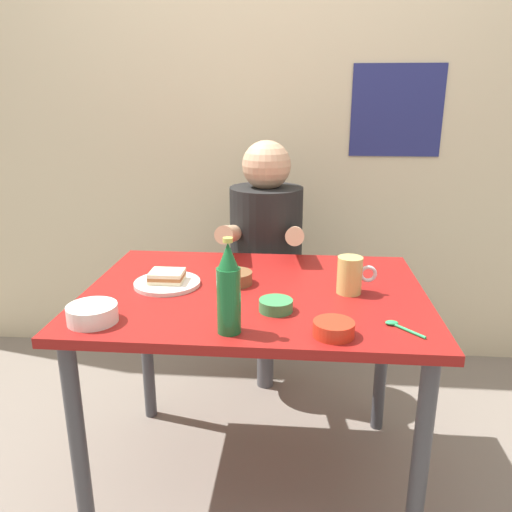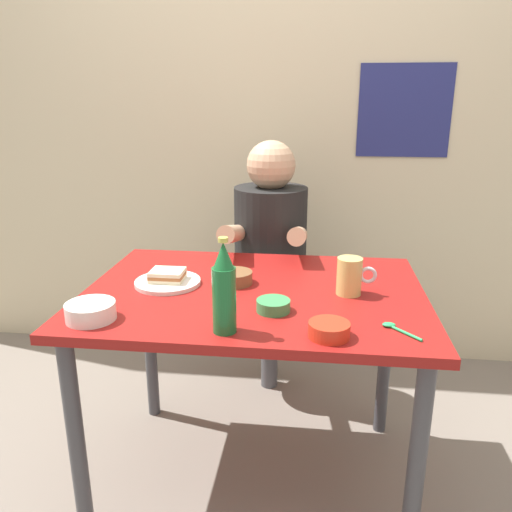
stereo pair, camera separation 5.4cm
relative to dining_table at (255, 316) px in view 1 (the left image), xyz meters
name	(u,v)px [view 1 (the left image)]	position (x,y,z in m)	size (l,w,h in m)	color
ground_plane	(255,476)	(0.00, 0.00, -0.65)	(6.00, 6.00, 0.00)	slate
wall_back	(274,106)	(0.00, 1.05, 0.65)	(4.40, 0.09, 2.60)	beige
dining_table	(255,316)	(0.00, 0.00, 0.00)	(1.10, 0.80, 0.74)	maroon
stool	(266,319)	(-0.01, 0.63, -0.30)	(0.34, 0.34, 0.45)	#4C4C51
person_seated	(266,234)	(-0.01, 0.62, 0.12)	(0.33, 0.56, 0.72)	black
plate_orange	(167,283)	(-0.30, 0.02, 0.10)	(0.22, 0.22, 0.01)	silver
sandwich	(167,276)	(-0.30, 0.02, 0.13)	(0.11, 0.09, 0.04)	beige
beer_mug	(350,275)	(0.31, 0.00, 0.15)	(0.13, 0.08, 0.12)	#D1BC66
beer_bottle	(229,291)	(-0.04, -0.32, 0.21)	(0.06, 0.06, 0.26)	#19602D
dip_bowl_green	(276,305)	(0.08, -0.17, 0.11)	(0.10, 0.10, 0.03)	#388C4C
condiment_bowl_brown	(235,277)	(-0.07, 0.05, 0.12)	(0.12, 0.12, 0.04)	brown
rice_bowl_white	(92,313)	(-0.43, -0.29, 0.12)	(0.14, 0.14, 0.05)	silver
sauce_bowl_chili	(334,328)	(0.24, -0.31, 0.12)	(0.11, 0.11, 0.04)	red
spoon	(398,326)	(0.42, -0.25, 0.10)	(0.09, 0.10, 0.01)	#26A559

